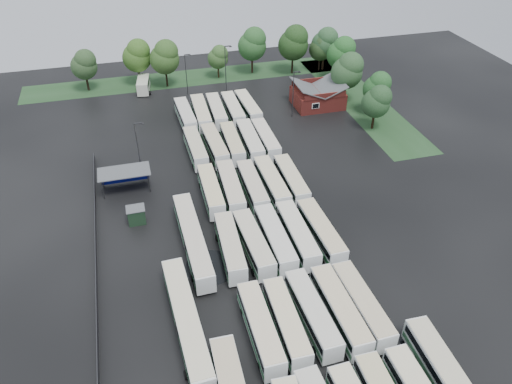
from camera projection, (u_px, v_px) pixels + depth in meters
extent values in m
plane|color=black|center=(265.00, 258.00, 68.07)|extent=(160.00, 160.00, 0.00)
cube|color=maroon|center=(318.00, 98.00, 105.82)|extent=(10.00, 8.00, 3.40)
cube|color=#4C4F51|center=(307.00, 88.00, 103.77)|extent=(5.07, 8.60, 2.19)
cube|color=#4C4F51|center=(330.00, 85.00, 104.85)|extent=(5.07, 8.60, 2.19)
cube|color=maroon|center=(325.00, 96.00, 101.40)|extent=(9.00, 0.20, 1.20)
cube|color=silver|center=(316.00, 106.00, 102.04)|extent=(1.60, 0.12, 1.20)
cylinder|color=#2D2D30|center=(103.00, 190.00, 78.30)|extent=(0.16, 0.16, 3.40)
cylinder|color=#2D2D30|center=(149.00, 183.00, 79.85)|extent=(0.16, 0.16, 3.40)
cylinder|color=#2D2D30|center=(102.00, 179.00, 80.81)|extent=(0.16, 0.16, 3.40)
cylinder|color=#2D2D30|center=(147.00, 172.00, 82.36)|extent=(0.16, 0.16, 3.40)
cube|color=#4C4F51|center=(124.00, 172.00, 79.29)|extent=(8.20, 4.20, 0.15)
cube|color=#080D65|center=(125.00, 175.00, 81.88)|extent=(7.60, 0.08, 2.60)
cube|color=black|center=(136.00, 215.00, 73.75)|extent=(2.50, 2.00, 2.50)
cube|color=#4C4F51|center=(135.00, 208.00, 72.98)|extent=(2.70, 2.20, 0.12)
cube|color=#1E3F1D|center=(198.00, 77.00, 119.34)|extent=(80.00, 10.00, 0.01)
cube|color=#1E3F1D|center=(360.00, 100.00, 108.96)|extent=(10.00, 50.00, 0.01)
cube|color=#2D2D30|center=(96.00, 246.00, 69.23)|extent=(0.10, 50.00, 1.20)
cylinder|color=black|center=(401.00, 379.00, 52.45)|extent=(2.54, 0.96, 0.96)
cube|color=white|center=(260.00, 328.00, 56.11)|extent=(2.54, 12.09, 2.77)
cube|color=black|center=(260.00, 325.00, 55.79)|extent=(2.60, 11.61, 0.89)
cube|color=#236C3A|center=(260.00, 332.00, 56.47)|extent=(2.59, 11.85, 0.61)
cube|color=beige|center=(261.00, 320.00, 55.28)|extent=(2.44, 11.73, 0.12)
cylinder|color=black|center=(270.00, 364.00, 53.88)|extent=(2.57, 0.97, 0.97)
cylinder|color=black|center=(252.00, 311.00, 59.95)|extent=(2.57, 0.97, 0.97)
cube|color=white|center=(286.00, 322.00, 56.86)|extent=(2.64, 11.80, 2.70)
cube|color=black|center=(286.00, 319.00, 56.55)|extent=(2.69, 11.33, 0.86)
cube|color=#2B6D3F|center=(286.00, 326.00, 57.21)|extent=(2.69, 11.57, 0.59)
cube|color=beige|center=(287.00, 314.00, 56.05)|extent=(2.54, 11.45, 0.12)
cylinder|color=black|center=(296.00, 357.00, 54.69)|extent=(2.50, 0.94, 0.94)
cylinder|color=black|center=(276.00, 306.00, 60.60)|extent=(2.50, 0.94, 0.94)
cube|color=white|center=(312.00, 313.00, 57.85)|extent=(2.92, 12.16, 2.77)
cube|color=black|center=(313.00, 310.00, 57.52)|extent=(2.97, 11.68, 0.89)
cube|color=#2E673F|center=(312.00, 317.00, 58.20)|extent=(2.96, 11.92, 0.61)
cube|color=beige|center=(313.00, 305.00, 57.01)|extent=(2.81, 11.79, 0.12)
cylinder|color=black|center=(324.00, 348.00, 55.62)|extent=(2.57, 0.97, 0.97)
cylinder|color=black|center=(301.00, 298.00, 61.68)|extent=(2.57, 0.97, 0.97)
cube|color=white|center=(340.00, 310.00, 58.20)|extent=(2.81, 12.51, 2.86)
cube|color=black|center=(340.00, 307.00, 57.87)|extent=(2.87, 12.01, 0.91)
cube|color=#2B633A|center=(339.00, 314.00, 58.57)|extent=(2.86, 12.26, 0.63)
cube|color=beige|center=(341.00, 301.00, 57.34)|extent=(2.70, 12.13, 0.12)
cylinder|color=black|center=(352.00, 345.00, 55.90)|extent=(2.65, 1.00, 1.00)
cylinder|color=black|center=(326.00, 294.00, 62.16)|extent=(2.65, 1.00, 1.00)
cube|color=white|center=(362.00, 305.00, 58.89)|extent=(2.87, 12.25, 2.79)
cube|color=black|center=(362.00, 302.00, 58.56)|extent=(2.92, 11.77, 0.89)
cube|color=#316D40|center=(361.00, 308.00, 59.24)|extent=(2.92, 12.01, 0.61)
cube|color=beige|center=(363.00, 296.00, 58.04)|extent=(2.76, 11.88, 0.12)
cylinder|color=black|center=(375.00, 339.00, 56.64)|extent=(2.59, 0.97, 0.97)
cylinder|color=black|center=(347.00, 290.00, 62.76)|extent=(2.59, 0.97, 0.97)
cube|color=white|center=(230.00, 247.00, 67.25)|extent=(3.11, 12.14, 2.76)
cube|color=black|center=(230.00, 244.00, 66.93)|extent=(3.15, 11.66, 0.88)
cube|color=#195D29|center=(230.00, 250.00, 67.60)|extent=(3.15, 11.90, 0.61)
cube|color=beige|center=(230.00, 239.00, 66.42)|extent=(2.99, 11.77, 0.12)
cylinder|color=black|center=(237.00, 274.00, 65.03)|extent=(2.56, 0.96, 0.96)
cylinder|color=black|center=(224.00, 237.00, 71.07)|extent=(2.56, 0.96, 0.96)
cube|color=white|center=(253.00, 244.00, 67.76)|extent=(3.04, 12.19, 2.77)
cube|color=black|center=(253.00, 241.00, 67.44)|extent=(3.08, 11.71, 0.89)
cube|color=#326741|center=(254.00, 247.00, 68.12)|extent=(3.08, 11.95, 0.61)
cube|color=beige|center=(253.00, 236.00, 66.93)|extent=(2.92, 11.82, 0.12)
cylinder|color=black|center=(261.00, 270.00, 65.53)|extent=(2.57, 0.97, 0.97)
cylinder|color=black|center=(247.00, 234.00, 71.60)|extent=(2.57, 0.97, 0.97)
cube|color=white|center=(275.00, 239.00, 68.44)|extent=(2.62, 12.45, 2.85)
cube|color=black|center=(275.00, 236.00, 68.11)|extent=(2.68, 11.95, 0.91)
cube|color=#286D3A|center=(275.00, 243.00, 68.81)|extent=(2.67, 12.20, 0.63)
cube|color=silver|center=(275.00, 231.00, 67.58)|extent=(2.51, 12.07, 0.12)
cylinder|color=black|center=(284.00, 266.00, 66.15)|extent=(2.64, 1.00, 1.00)
cylinder|color=black|center=(267.00, 229.00, 72.40)|extent=(2.64, 1.00, 1.00)
cube|color=white|center=(297.00, 235.00, 69.19)|extent=(2.66, 12.44, 2.85)
cube|color=black|center=(297.00, 232.00, 68.86)|extent=(2.72, 11.94, 0.91)
cube|color=#276237|center=(297.00, 238.00, 69.56)|extent=(2.71, 12.19, 0.63)
cube|color=beige|center=(298.00, 227.00, 68.34)|extent=(2.56, 12.06, 0.12)
cylinder|color=black|center=(306.00, 261.00, 66.90)|extent=(2.64, 0.99, 0.99)
cylinder|color=black|center=(288.00, 225.00, 73.14)|extent=(2.64, 0.99, 0.99)
cube|color=white|center=(321.00, 232.00, 69.72)|extent=(2.95, 12.43, 2.83)
cube|color=black|center=(321.00, 229.00, 69.39)|extent=(2.99, 11.94, 0.91)
cube|color=#206B34|center=(320.00, 235.00, 70.08)|extent=(2.99, 12.19, 0.62)
cube|color=beige|center=(322.00, 224.00, 68.86)|extent=(2.83, 12.06, 0.12)
cylinder|color=black|center=(331.00, 258.00, 67.44)|extent=(2.63, 0.99, 0.99)
cylinder|color=black|center=(310.00, 223.00, 73.64)|extent=(2.63, 0.99, 0.99)
cube|color=white|center=(211.00, 191.00, 77.89)|extent=(2.70, 11.90, 2.72)
cube|color=black|center=(211.00, 188.00, 77.57)|extent=(2.75, 11.43, 0.87)
cube|color=#286F3D|center=(211.00, 194.00, 78.23)|extent=(2.74, 11.66, 0.60)
cube|color=beige|center=(210.00, 184.00, 77.07)|extent=(2.59, 11.54, 0.12)
cylinder|color=black|center=(216.00, 212.00, 75.70)|extent=(2.52, 0.95, 0.95)
cylinder|color=black|center=(207.00, 185.00, 81.65)|extent=(2.52, 0.95, 0.95)
cube|color=white|center=(231.00, 188.00, 78.42)|extent=(3.13, 12.45, 2.83)
cube|color=black|center=(231.00, 185.00, 78.09)|extent=(3.17, 11.96, 0.91)
cube|color=#1D6031|center=(231.00, 191.00, 78.78)|extent=(3.17, 12.21, 0.62)
cube|color=beige|center=(231.00, 180.00, 77.56)|extent=(3.01, 12.08, 0.12)
cylinder|color=black|center=(237.00, 210.00, 76.14)|extent=(2.62, 0.99, 0.99)
cylinder|color=black|center=(226.00, 182.00, 82.34)|extent=(2.62, 0.99, 0.99)
cube|color=white|center=(252.00, 187.00, 78.80)|extent=(2.67, 12.00, 2.74)
cube|color=black|center=(252.00, 184.00, 78.48)|extent=(2.72, 11.52, 0.88)
cube|color=#2C6E40|center=(252.00, 190.00, 79.15)|extent=(2.71, 11.76, 0.60)
cube|color=beige|center=(252.00, 179.00, 77.98)|extent=(2.56, 11.64, 0.12)
cylinder|color=black|center=(259.00, 208.00, 76.59)|extent=(2.54, 0.96, 0.96)
cylinder|color=black|center=(246.00, 181.00, 82.60)|extent=(2.54, 0.96, 0.96)
cube|color=white|center=(272.00, 183.00, 79.54)|extent=(2.68, 12.42, 2.84)
cube|color=black|center=(272.00, 180.00, 79.21)|extent=(2.74, 11.93, 0.91)
cube|color=#275E37|center=(272.00, 186.00, 79.90)|extent=(2.73, 12.18, 0.63)
cube|color=beige|center=(272.00, 175.00, 78.68)|extent=(2.58, 12.05, 0.12)
cylinder|color=black|center=(279.00, 204.00, 77.25)|extent=(2.64, 0.99, 0.99)
cylinder|color=black|center=(265.00, 177.00, 83.48)|extent=(2.64, 0.99, 0.99)
cube|color=white|center=(291.00, 180.00, 80.25)|extent=(2.62, 11.97, 2.74)
cube|color=black|center=(291.00, 178.00, 79.93)|extent=(2.67, 11.50, 0.88)
cube|color=#2C6439|center=(291.00, 184.00, 80.60)|extent=(2.67, 11.73, 0.60)
cube|color=beige|center=(292.00, 173.00, 79.42)|extent=(2.52, 11.61, 0.12)
cylinder|color=black|center=(299.00, 201.00, 78.04)|extent=(2.54, 0.96, 0.96)
cylinder|color=black|center=(284.00, 175.00, 84.04)|extent=(2.54, 0.96, 0.96)
cube|color=white|center=(196.00, 148.00, 88.60)|extent=(2.66, 11.86, 2.71)
cube|color=black|center=(195.00, 145.00, 88.28)|extent=(2.71, 11.39, 0.87)
cube|color=#1E6530|center=(196.00, 151.00, 88.94)|extent=(2.71, 11.62, 0.60)
cube|color=beige|center=(195.00, 141.00, 87.78)|extent=(2.56, 11.50, 0.12)
cylinder|color=black|center=(200.00, 166.00, 86.42)|extent=(2.51, 0.95, 0.95)
cylinder|color=black|center=(193.00, 144.00, 92.35)|extent=(2.51, 0.95, 0.95)
cube|color=white|center=(215.00, 145.00, 89.27)|extent=(2.96, 12.23, 2.78)
cube|color=black|center=(214.00, 143.00, 88.94)|extent=(3.00, 11.75, 0.89)
cube|color=#1F6E32|center=(215.00, 148.00, 89.62)|extent=(3.00, 11.99, 0.61)
cube|color=beige|center=(214.00, 138.00, 88.43)|extent=(2.85, 11.86, 0.12)
cylinder|color=black|center=(219.00, 163.00, 87.03)|extent=(2.58, 0.97, 0.97)
cylinder|color=black|center=(211.00, 142.00, 93.13)|extent=(2.58, 0.97, 0.97)
cube|color=white|center=(232.00, 143.00, 89.92)|extent=(2.80, 11.93, 2.72)
cube|color=black|center=(232.00, 141.00, 89.61)|extent=(2.85, 11.46, 0.87)
cube|color=#1E6532|center=(232.00, 146.00, 90.27)|extent=(2.85, 11.69, 0.60)
cube|color=beige|center=(232.00, 137.00, 89.11)|extent=(2.69, 11.57, 0.12)
cylinder|color=black|center=(237.00, 161.00, 87.74)|extent=(2.52, 0.95, 0.95)
cylinder|color=black|center=(228.00, 140.00, 93.69)|extent=(2.52, 0.95, 0.95)
cube|color=white|center=(250.00, 141.00, 90.38)|extent=(2.90, 12.44, 2.84)
cube|color=black|center=(250.00, 139.00, 90.05)|extent=(2.95, 11.95, 0.91)
cube|color=#2F653F|center=(250.00, 144.00, 90.74)|extent=(2.95, 12.20, 0.62)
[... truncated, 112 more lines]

